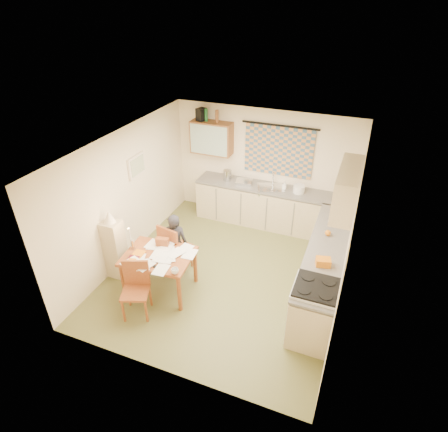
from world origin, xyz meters
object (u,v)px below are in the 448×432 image
at_px(dining_table, 160,272).
at_px(chair_far, 176,255).
at_px(stove, 312,312).
at_px(person, 175,244).
at_px(counter_right, 323,270).
at_px(shelf_stand, 115,249).
at_px(counter_back, 270,207).

distance_m(dining_table, chair_far, 0.61).
bearing_deg(dining_table, stove, -6.78).
bearing_deg(chair_far, person, 135.87).
height_order(stove, chair_far, chair_far).
distance_m(counter_right, person, 2.63).
bearing_deg(person, counter_right, 170.69).
bearing_deg(shelf_stand, counter_right, 14.87).
xyz_separation_m(counter_right, stove, (0.00, -1.09, 0.04)).
distance_m(stove, chair_far, 2.71).
height_order(counter_back, shelf_stand, shelf_stand).
height_order(chair_far, person, person).
xyz_separation_m(stove, chair_far, (-2.62, 0.68, -0.18)).
height_order(stove, shelf_stand, shelf_stand).
height_order(dining_table, person, person).
relative_size(counter_right, stove, 3.00).
bearing_deg(person, shelf_stand, 7.06).
relative_size(stove, shelf_stand, 0.86).
xyz_separation_m(dining_table, chair_far, (-0.02, 0.61, -0.07)).
height_order(counter_right, person, person).
height_order(counter_back, chair_far, chair_far).
bearing_deg(counter_back, chair_far, -119.00).
height_order(counter_right, chair_far, chair_far).
bearing_deg(shelf_stand, person, 26.53).
relative_size(counter_right, shelf_stand, 2.59).
xyz_separation_m(counter_right, chair_far, (-2.62, -0.41, -0.14)).
relative_size(chair_far, person, 0.81).
relative_size(counter_back, shelf_stand, 2.90).
bearing_deg(counter_right, stove, -90.00).
height_order(dining_table, chair_far, chair_far).
xyz_separation_m(counter_right, dining_table, (-2.60, -1.01, -0.07)).
xyz_separation_m(counter_back, shelf_stand, (-2.11, -2.69, 0.12)).
bearing_deg(counter_back, person, -117.63).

